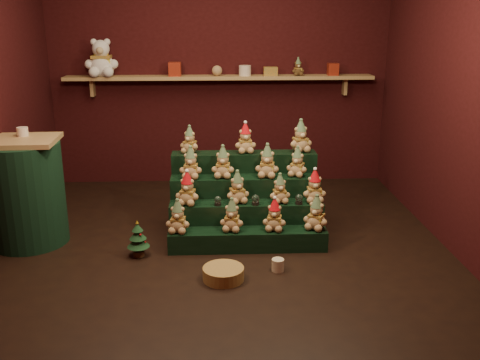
{
  "coord_description": "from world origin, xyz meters",
  "views": [
    {
      "loc": [
        -0.04,
        -4.46,
        1.99
      ],
      "look_at": [
        0.17,
        0.25,
        0.54
      ],
      "focal_mm": 40.0,
      "sensor_mm": 36.0,
      "label": 1
    }
  ],
  "objects_px": {
    "mug_left": "(210,272)",
    "snow_globe_b": "(256,200)",
    "brown_bear": "(298,67)",
    "snow_globe_a": "(218,201)",
    "snow_globe_c": "(299,199)",
    "mug_right": "(278,265)",
    "white_bear": "(101,53)",
    "riser_tier_front": "(248,240)",
    "wicker_basket": "(223,274)",
    "side_table": "(26,192)",
    "mini_christmas_tree": "(138,239)"
  },
  "relations": [
    {
      "from": "snow_globe_a",
      "to": "brown_bear",
      "type": "height_order",
      "value": "brown_bear"
    },
    {
      "from": "side_table",
      "to": "riser_tier_front",
      "type": "bearing_deg",
      "value": -9.62
    },
    {
      "from": "riser_tier_front",
      "to": "snow_globe_b",
      "type": "bearing_deg",
      "value": 63.72
    },
    {
      "from": "mini_christmas_tree",
      "to": "wicker_basket",
      "type": "bearing_deg",
      "value": -32.85
    },
    {
      "from": "snow_globe_b",
      "to": "side_table",
      "type": "relative_size",
      "value": 0.1
    },
    {
      "from": "snow_globe_c",
      "to": "wicker_basket",
      "type": "relative_size",
      "value": 0.29
    },
    {
      "from": "riser_tier_front",
      "to": "snow_globe_a",
      "type": "xyz_separation_m",
      "value": [
        -0.26,
        0.16,
        0.31
      ]
    },
    {
      "from": "riser_tier_front",
      "to": "mini_christmas_tree",
      "type": "distance_m",
      "value": 0.96
    },
    {
      "from": "snow_globe_a",
      "to": "mug_left",
      "type": "relative_size",
      "value": 0.95
    },
    {
      "from": "mug_right",
      "to": "brown_bear",
      "type": "distance_m",
      "value": 2.78
    },
    {
      "from": "mug_left",
      "to": "white_bear",
      "type": "relative_size",
      "value": 0.17
    },
    {
      "from": "mug_left",
      "to": "wicker_basket",
      "type": "bearing_deg",
      "value": -19.29
    },
    {
      "from": "wicker_basket",
      "to": "mug_right",
      "type": "bearing_deg",
      "value": 16.7
    },
    {
      "from": "snow_globe_a",
      "to": "wicker_basket",
      "type": "distance_m",
      "value": 0.81
    },
    {
      "from": "riser_tier_front",
      "to": "wicker_basket",
      "type": "xyz_separation_m",
      "value": [
        -0.22,
        -0.57,
        -0.04
      ]
    },
    {
      "from": "snow_globe_a",
      "to": "white_bear",
      "type": "distance_m",
      "value": 2.51
    },
    {
      "from": "riser_tier_front",
      "to": "snow_globe_c",
      "type": "distance_m",
      "value": 0.59
    },
    {
      "from": "snow_globe_b",
      "to": "white_bear",
      "type": "height_order",
      "value": "white_bear"
    },
    {
      "from": "mini_christmas_tree",
      "to": "snow_globe_a",
      "type": "bearing_deg",
      "value": 20.64
    },
    {
      "from": "white_bear",
      "to": "mini_christmas_tree",
      "type": "bearing_deg",
      "value": -76.45
    },
    {
      "from": "mug_left",
      "to": "wicker_basket",
      "type": "height_order",
      "value": "wicker_basket"
    },
    {
      "from": "riser_tier_front",
      "to": "mug_right",
      "type": "relative_size",
      "value": 13.79
    },
    {
      "from": "snow_globe_c",
      "to": "mug_right",
      "type": "relative_size",
      "value": 0.93
    },
    {
      "from": "white_bear",
      "to": "snow_globe_c",
      "type": "bearing_deg",
      "value": -44.45
    },
    {
      "from": "snow_globe_c",
      "to": "white_bear",
      "type": "relative_size",
      "value": 0.18
    },
    {
      "from": "side_table",
      "to": "white_bear",
      "type": "height_order",
      "value": "white_bear"
    },
    {
      "from": "snow_globe_a",
      "to": "snow_globe_b",
      "type": "relative_size",
      "value": 0.91
    },
    {
      "from": "white_bear",
      "to": "riser_tier_front",
      "type": "bearing_deg",
      "value": -54.4
    },
    {
      "from": "snow_globe_c",
      "to": "snow_globe_a",
      "type": "bearing_deg",
      "value": 180.0
    },
    {
      "from": "brown_bear",
      "to": "snow_globe_a",
      "type": "bearing_deg",
      "value": -125.54
    },
    {
      "from": "snow_globe_b",
      "to": "mug_right",
      "type": "bearing_deg",
      "value": -76.56
    },
    {
      "from": "snow_globe_b",
      "to": "snow_globe_c",
      "type": "distance_m",
      "value": 0.39
    },
    {
      "from": "riser_tier_front",
      "to": "mini_christmas_tree",
      "type": "xyz_separation_m",
      "value": [
        -0.95,
        -0.1,
        0.07
      ]
    },
    {
      "from": "snow_globe_b",
      "to": "wicker_basket",
      "type": "bearing_deg",
      "value": -112.6
    },
    {
      "from": "riser_tier_front",
      "to": "side_table",
      "type": "xyz_separation_m",
      "value": [
        -1.98,
        0.25,
        0.39
      ]
    },
    {
      "from": "snow_globe_c",
      "to": "mini_christmas_tree",
      "type": "bearing_deg",
      "value": -169.66
    },
    {
      "from": "mini_christmas_tree",
      "to": "white_bear",
      "type": "bearing_deg",
      "value": 106.9
    },
    {
      "from": "mug_left",
      "to": "white_bear",
      "type": "bearing_deg",
      "value": 116.61
    },
    {
      "from": "snow_globe_b",
      "to": "wicker_basket",
      "type": "relative_size",
      "value": 0.29
    },
    {
      "from": "white_bear",
      "to": "brown_bear",
      "type": "xyz_separation_m",
      "value": [
        2.26,
        0.0,
        -0.17
      ]
    },
    {
      "from": "side_table",
      "to": "snow_globe_c",
      "type": "bearing_deg",
      "value": -4.52
    },
    {
      "from": "mini_christmas_tree",
      "to": "brown_bear",
      "type": "xyz_separation_m",
      "value": [
        1.64,
        2.04,
        1.26
      ]
    },
    {
      "from": "riser_tier_front",
      "to": "snow_globe_c",
      "type": "relative_size",
      "value": 14.79
    },
    {
      "from": "snow_globe_c",
      "to": "mug_right",
      "type": "distance_m",
      "value": 0.74
    },
    {
      "from": "brown_bear",
      "to": "mini_christmas_tree",
      "type": "bearing_deg",
      "value": -136.19
    },
    {
      "from": "snow_globe_a",
      "to": "snow_globe_c",
      "type": "height_order",
      "value": "snow_globe_c"
    },
    {
      "from": "riser_tier_front",
      "to": "wicker_basket",
      "type": "bearing_deg",
      "value": -111.52
    },
    {
      "from": "snow_globe_a",
      "to": "snow_globe_b",
      "type": "bearing_deg",
      "value": 0.0
    },
    {
      "from": "snow_globe_b",
      "to": "white_bear",
      "type": "relative_size",
      "value": 0.18
    },
    {
      "from": "mug_left",
      "to": "snow_globe_b",
      "type": "bearing_deg",
      "value": 59.25
    }
  ]
}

